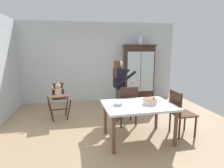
{
  "coord_description": "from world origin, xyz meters",
  "views": [
    {
      "loc": [
        -0.69,
        -3.79,
        1.82
      ],
      "look_at": [
        0.11,
        0.7,
        0.95
      ],
      "focal_mm": 29.77,
      "sensor_mm": 36.0,
      "label": 1
    }
  ],
  "objects_px": {
    "adult_person": "(119,82)",
    "dining_chair_far_side": "(128,103)",
    "birthday_cake": "(150,101)",
    "serving_bowl": "(118,104)",
    "dining_table": "(138,109)",
    "china_cabinet": "(139,73)",
    "high_chair_with_toddler": "(59,95)",
    "ceramic_vase": "(140,41)",
    "dining_chair_right_end": "(179,110)"
  },
  "relations": [
    {
      "from": "ceramic_vase",
      "to": "dining_chair_right_end",
      "type": "relative_size",
      "value": 0.28
    },
    {
      "from": "dining_chair_right_end",
      "to": "dining_table",
      "type": "bearing_deg",
      "value": 89.85
    },
    {
      "from": "ceramic_vase",
      "to": "serving_bowl",
      "type": "relative_size",
      "value": 1.5
    },
    {
      "from": "china_cabinet",
      "to": "adult_person",
      "type": "bearing_deg",
      "value": -123.56
    },
    {
      "from": "serving_bowl",
      "to": "high_chair_with_toddler",
      "type": "bearing_deg",
      "value": 131.07
    },
    {
      "from": "high_chair_with_toddler",
      "to": "dining_table",
      "type": "relative_size",
      "value": 0.67
    },
    {
      "from": "serving_bowl",
      "to": "ceramic_vase",
      "type": "bearing_deg",
      "value": 64.08
    },
    {
      "from": "china_cabinet",
      "to": "adult_person",
      "type": "height_order",
      "value": "china_cabinet"
    },
    {
      "from": "china_cabinet",
      "to": "dining_chair_far_side",
      "type": "bearing_deg",
      "value": -114.32
    },
    {
      "from": "adult_person",
      "to": "ceramic_vase",
      "type": "bearing_deg",
      "value": -42.5
    },
    {
      "from": "ceramic_vase",
      "to": "dining_table",
      "type": "relative_size",
      "value": 0.19
    },
    {
      "from": "serving_bowl",
      "to": "dining_chair_right_end",
      "type": "xyz_separation_m",
      "value": [
        1.32,
        0.04,
        -0.21
      ]
    },
    {
      "from": "dining_chair_right_end",
      "to": "dining_chair_far_side",
      "type": "bearing_deg",
      "value": 51.62
    },
    {
      "from": "china_cabinet",
      "to": "dining_table",
      "type": "height_order",
      "value": "china_cabinet"
    },
    {
      "from": "serving_bowl",
      "to": "dining_table",
      "type": "bearing_deg",
      "value": -0.54
    },
    {
      "from": "birthday_cake",
      "to": "serving_bowl",
      "type": "relative_size",
      "value": 1.56
    },
    {
      "from": "china_cabinet",
      "to": "serving_bowl",
      "type": "xyz_separation_m",
      "value": [
        -1.32,
        -2.78,
        -0.22
      ]
    },
    {
      "from": "high_chair_with_toddler",
      "to": "dining_table",
      "type": "xyz_separation_m",
      "value": [
        1.68,
        -1.46,
        -0.01
      ]
    },
    {
      "from": "dining_chair_far_side",
      "to": "dining_table",
      "type": "bearing_deg",
      "value": 88.59
    },
    {
      "from": "birthday_cake",
      "to": "china_cabinet",
      "type": "bearing_deg",
      "value": 76.33
    },
    {
      "from": "china_cabinet",
      "to": "dining_chair_right_end",
      "type": "bearing_deg",
      "value": -90.09
    },
    {
      "from": "china_cabinet",
      "to": "dining_chair_right_end",
      "type": "xyz_separation_m",
      "value": [
        -0.0,
        -2.75,
        -0.43
      ]
    },
    {
      "from": "dining_table",
      "to": "birthday_cake",
      "type": "bearing_deg",
      "value": -3.86
    },
    {
      "from": "dining_chair_far_side",
      "to": "ceramic_vase",
      "type": "bearing_deg",
      "value": -118.78
    },
    {
      "from": "china_cabinet",
      "to": "birthday_cake",
      "type": "bearing_deg",
      "value": -103.67
    },
    {
      "from": "dining_table",
      "to": "ceramic_vase",
      "type": "bearing_deg",
      "value": 71.36
    },
    {
      "from": "adult_person",
      "to": "dining_chair_far_side",
      "type": "bearing_deg",
      "value": -177.91
    },
    {
      "from": "ceramic_vase",
      "to": "dining_chair_right_end",
      "type": "distance_m",
      "value": 3.14
    },
    {
      "from": "china_cabinet",
      "to": "dining_table",
      "type": "relative_size",
      "value": 1.38
    },
    {
      "from": "adult_person",
      "to": "serving_bowl",
      "type": "distance_m",
      "value": 1.28
    },
    {
      "from": "adult_person",
      "to": "dining_chair_right_end",
      "type": "bearing_deg",
      "value": -147.39
    },
    {
      "from": "serving_bowl",
      "to": "dining_chair_far_side",
      "type": "height_order",
      "value": "dining_chair_far_side"
    },
    {
      "from": "adult_person",
      "to": "serving_bowl",
      "type": "height_order",
      "value": "adult_person"
    },
    {
      "from": "birthday_cake",
      "to": "serving_bowl",
      "type": "xyz_separation_m",
      "value": [
        -0.64,
        0.02,
        -0.03
      ]
    },
    {
      "from": "dining_chair_far_side",
      "to": "adult_person",
      "type": "bearing_deg",
      "value": -83.48
    },
    {
      "from": "high_chair_with_toddler",
      "to": "dining_table",
      "type": "height_order",
      "value": "high_chair_with_toddler"
    },
    {
      "from": "ceramic_vase",
      "to": "high_chair_with_toddler",
      "type": "distance_m",
      "value": 3.26
    },
    {
      "from": "birthday_cake",
      "to": "dining_table",
      "type": "bearing_deg",
      "value": 176.14
    },
    {
      "from": "high_chair_with_toddler",
      "to": "serving_bowl",
      "type": "xyz_separation_m",
      "value": [
        1.27,
        -1.45,
        0.11
      ]
    },
    {
      "from": "dining_table",
      "to": "dining_chair_far_side",
      "type": "distance_m",
      "value": 0.72
    },
    {
      "from": "high_chair_with_toddler",
      "to": "birthday_cake",
      "type": "height_order",
      "value": "high_chair_with_toddler"
    },
    {
      "from": "birthday_cake",
      "to": "serving_bowl",
      "type": "bearing_deg",
      "value": 178.28
    },
    {
      "from": "birthday_cake",
      "to": "adult_person",
      "type": "bearing_deg",
      "value": 105.73
    },
    {
      "from": "ceramic_vase",
      "to": "birthday_cake",
      "type": "bearing_deg",
      "value": -104.27
    },
    {
      "from": "ceramic_vase",
      "to": "adult_person",
      "type": "height_order",
      "value": "ceramic_vase"
    },
    {
      "from": "birthday_cake",
      "to": "serving_bowl",
      "type": "height_order",
      "value": "birthday_cake"
    },
    {
      "from": "dining_chair_right_end",
      "to": "ceramic_vase",
      "type": "bearing_deg",
      "value": -3.42
    },
    {
      "from": "high_chair_with_toddler",
      "to": "dining_chair_right_end",
      "type": "bearing_deg",
      "value": -39.06
    },
    {
      "from": "high_chair_with_toddler",
      "to": "adult_person",
      "type": "height_order",
      "value": "adult_person"
    },
    {
      "from": "dining_table",
      "to": "dining_chair_right_end",
      "type": "relative_size",
      "value": 1.48
    }
  ]
}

